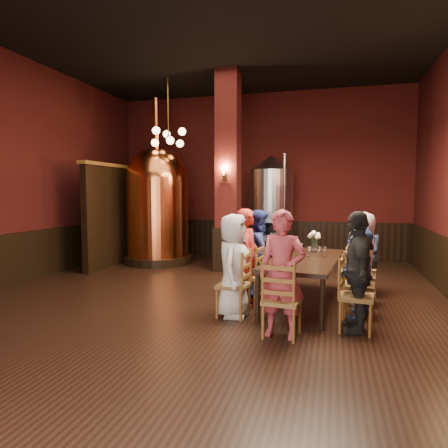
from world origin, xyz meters
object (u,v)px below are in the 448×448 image
(person_2, at_px, (260,252))
(copper_kettle, at_px, (157,204))
(dining_table, at_px, (305,262))
(person_1, at_px, (248,257))
(person_0, at_px, (233,265))
(rose_vase, at_px, (315,238))
(steel_vessel, at_px, (271,209))

(person_2, relative_size, copper_kettle, 0.36)
(dining_table, height_order, person_1, person_1)
(person_0, relative_size, rose_vase, 3.94)
(person_0, height_order, person_1, person_1)
(person_2, height_order, copper_kettle, copper_kettle)
(dining_table, relative_size, person_1, 1.62)
(rose_vase, bearing_deg, person_2, -162.44)
(steel_vessel, height_order, rose_vase, steel_vessel)
(dining_table, height_order, person_2, person_2)
(steel_vessel, bearing_deg, person_1, -86.50)
(dining_table, bearing_deg, copper_kettle, 149.94)
(dining_table, distance_m, steel_vessel, 4.07)
(person_0, relative_size, person_2, 1.00)
(person_1, bearing_deg, copper_kettle, 38.34)
(copper_kettle, bearing_deg, person_2, -38.54)
(person_1, height_order, rose_vase, person_1)
(person_0, bearing_deg, steel_vessel, 1.08)
(copper_kettle, height_order, rose_vase, copper_kettle)
(dining_table, distance_m, person_1, 0.92)
(person_1, xyz_separation_m, steel_vessel, (-0.25, 4.09, 0.60))
(dining_table, xyz_separation_m, copper_kettle, (-3.88, 2.87, 0.81))
(person_2, bearing_deg, rose_vase, -79.09)
(person_2, height_order, rose_vase, person_2)
(person_0, height_order, rose_vase, person_0)
(person_2, distance_m, steel_vessel, 3.50)
(person_1, distance_m, rose_vase, 1.39)
(dining_table, relative_size, copper_kettle, 0.61)
(dining_table, height_order, steel_vessel, steel_vessel)
(copper_kettle, relative_size, steel_vessel, 1.50)
(person_1, distance_m, person_2, 0.66)
(person_2, distance_m, rose_vase, 1.00)
(person_0, height_order, copper_kettle, copper_kettle)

